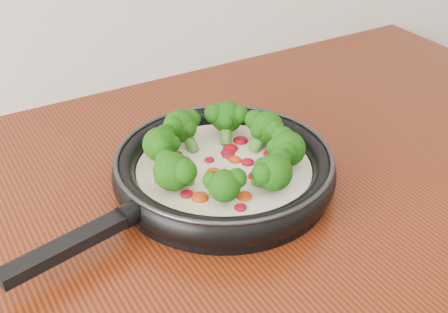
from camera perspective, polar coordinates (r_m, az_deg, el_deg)
skillet at (r=0.83m, az=-0.14°, el=-1.00°), size 0.52×0.38×0.09m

